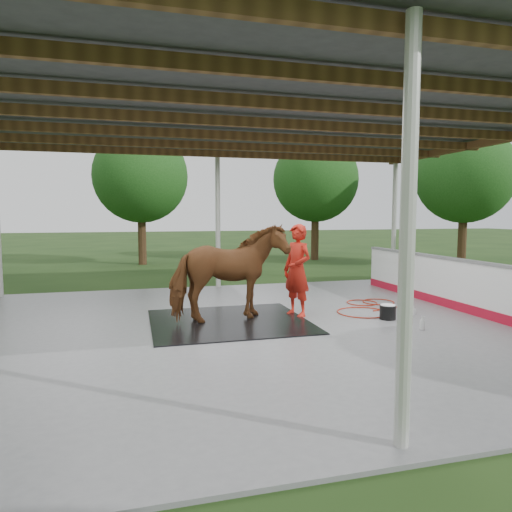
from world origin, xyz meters
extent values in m
plane|color=#1E3814|center=(0.00, 0.00, 0.00)|extent=(100.00, 100.00, 0.00)
cube|color=slate|center=(0.00, 0.00, 0.03)|extent=(12.00, 10.00, 0.05)
cylinder|color=beige|center=(0.00, -4.70, 1.98)|extent=(0.14, 0.14, 3.85)
cylinder|color=beige|center=(0.00, 4.70, 1.98)|extent=(0.14, 0.14, 3.85)
cylinder|color=beige|center=(5.70, 4.70, 1.98)|extent=(0.14, 0.14, 3.85)
cube|color=brown|center=(0.00, -4.50, 3.85)|extent=(12.00, 0.10, 0.18)
cube|color=brown|center=(0.00, -3.00, 3.85)|extent=(12.00, 0.10, 0.18)
cube|color=brown|center=(0.00, -1.50, 3.85)|extent=(12.00, 0.10, 0.18)
cube|color=brown|center=(0.00, 0.00, 3.85)|extent=(12.00, 0.10, 0.18)
cube|color=brown|center=(0.00, 1.50, 3.85)|extent=(12.00, 0.10, 0.18)
cube|color=brown|center=(0.00, 3.00, 3.85)|extent=(12.00, 0.10, 0.18)
cube|color=brown|center=(0.00, 4.50, 3.85)|extent=(12.00, 0.10, 0.18)
cube|color=#38383A|center=(0.00, 0.00, 4.05)|extent=(12.60, 10.60, 0.10)
cube|color=#AE0E25|center=(4.59, 0.00, 0.15)|extent=(0.14, 8.00, 0.20)
cube|color=white|center=(4.60, 0.00, 0.65)|extent=(0.12, 8.00, 1.00)
cube|color=slate|center=(4.60, 0.00, 1.17)|extent=(0.16, 8.00, 0.06)
cylinder|color=#382314|center=(-2.00, 12.00, 1.10)|extent=(0.36, 0.36, 2.20)
sphere|color=#194714|center=(-2.00, 12.00, 3.80)|extent=(4.00, 4.00, 4.00)
cylinder|color=#382314|center=(6.00, 12.00, 1.10)|extent=(0.36, 0.36, 2.20)
sphere|color=#194714|center=(6.00, 12.00, 3.80)|extent=(4.00, 4.00, 4.00)
cylinder|color=#382314|center=(11.00, 8.00, 1.10)|extent=(0.36, 0.36, 2.20)
sphere|color=#194714|center=(11.00, 8.00, 3.80)|extent=(4.00, 4.00, 4.00)
cube|color=black|center=(-0.55, 0.47, 0.06)|extent=(3.04, 2.85, 0.02)
imported|color=brown|center=(-0.55, 0.47, 1.03)|extent=(2.41, 1.41, 1.92)
imported|color=red|center=(0.94, 0.65, 1.01)|extent=(0.71, 0.83, 1.92)
cylinder|color=black|center=(2.60, -0.16, 0.19)|extent=(0.32, 0.32, 0.29)
cylinder|color=white|center=(2.60, -0.16, 0.34)|extent=(0.30, 0.30, 0.03)
imported|color=silver|center=(2.75, -1.08, 0.18)|extent=(0.14, 0.14, 0.26)
imported|color=#338CD8|center=(3.37, 0.10, 0.14)|extent=(0.12, 0.12, 0.18)
torus|color=#A6200B|center=(2.40, 0.51, 0.06)|extent=(1.11, 1.11, 0.02)
torus|color=#A6200B|center=(3.34, 1.49, 0.06)|extent=(0.76, 0.76, 0.02)
torus|color=#A6200B|center=(2.90, 1.50, 0.06)|extent=(0.72, 0.72, 0.02)
cylinder|color=#A6200B|center=(3.31, 0.78, 0.06)|extent=(1.26, 0.43, 0.02)
camera|label=1|loc=(-2.34, -8.24, 2.18)|focal=32.00mm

